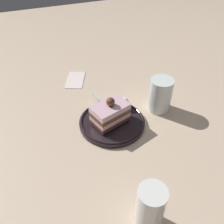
# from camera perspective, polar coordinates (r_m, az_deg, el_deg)

# --- Properties ---
(ground_plane) EXTENTS (2.40, 2.40, 0.00)m
(ground_plane) POSITION_cam_1_polar(r_m,az_deg,el_deg) (0.73, 1.69, -3.40)
(ground_plane) COLOR beige
(dessert_plate) EXTENTS (0.20, 0.20, 0.02)m
(dessert_plate) POSITION_cam_1_polar(r_m,az_deg,el_deg) (0.73, 0.00, -2.33)
(dessert_plate) COLOR black
(dessert_plate) RESTS_ON ground_plane
(cake_slice) EXTENTS (0.12, 0.09, 0.09)m
(cake_slice) POSITION_cam_1_polar(r_m,az_deg,el_deg) (0.70, -0.47, -0.29)
(cake_slice) COLOR brown
(cake_slice) RESTS_ON dessert_plate
(whipped_cream_dollop) EXTENTS (0.03, 0.03, 0.03)m
(whipped_cream_dollop) POSITION_cam_1_polar(r_m,az_deg,el_deg) (0.76, 2.83, 2.27)
(whipped_cream_dollop) COLOR white
(whipped_cream_dollop) RESTS_ON dessert_plate
(fork) EXTENTS (0.03, 0.12, 0.00)m
(fork) POSITION_cam_1_polar(r_m,az_deg,el_deg) (0.78, -2.10, 2.12)
(fork) COLOR silver
(fork) RESTS_ON dessert_plate
(drink_glass_near) EXTENTS (0.06, 0.06, 0.12)m
(drink_glass_near) POSITION_cam_1_polar(r_m,az_deg,el_deg) (0.52, 8.80, -21.70)
(drink_glass_near) COLOR white
(drink_glass_near) RESTS_ON ground_plane
(drink_glass_far) EXTENTS (0.07, 0.07, 0.11)m
(drink_glass_far) POSITION_cam_1_polar(r_m,az_deg,el_deg) (0.78, 11.18, 3.56)
(drink_glass_far) COLOR white
(drink_glass_far) RESTS_ON ground_plane
(folded_napkin) EXTENTS (0.10, 0.13, 0.00)m
(folded_napkin) POSITION_cam_1_polar(r_m,az_deg,el_deg) (0.94, -8.57, 7.51)
(folded_napkin) COLOR white
(folded_napkin) RESTS_ON ground_plane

